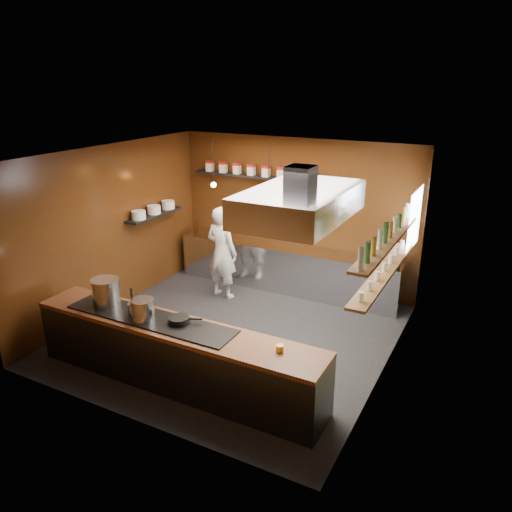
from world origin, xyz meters
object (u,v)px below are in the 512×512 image
Objects in this scene: stockpot_large at (106,292)px; stockpot_small at (143,310)px; chef at (222,253)px; espresso_machine at (389,255)px; extractor_hood at (300,203)px.

stockpot_small is at bearing -10.22° from stockpot_large.
chef reaches higher than stockpot_large.
espresso_machine reaches higher than stockpot_small.
stockpot_large is 4.89m from espresso_machine.
extractor_hood is 4.98× the size of stockpot_large.
stockpot_small is 3.00m from chef.
chef is at bearing 84.59° from stockpot_large.
stockpot_large is at bearing 90.54° from chef.
stockpot_large reaches higher than stockpot_small.
extractor_hood is 5.51× the size of espresso_machine.
extractor_hood is 2.97m from espresso_machine.
espresso_machine is 0.20× the size of chef.
extractor_hood reaches higher than espresso_machine.
espresso_machine is at bearing 48.37° from stockpot_large.
extractor_hood is 3.10m from stockpot_large.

